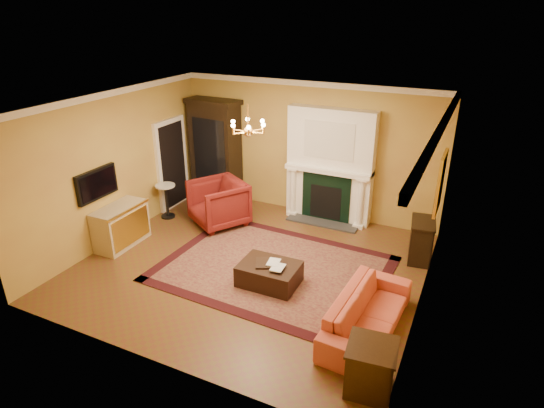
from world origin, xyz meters
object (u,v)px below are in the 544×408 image
Objects in this scene: pedestal_table at (166,199)px; coral_sofa at (368,308)px; china_cabinet at (216,153)px; leather_ottoman at (269,274)px; console_table at (421,241)px; commode at (121,226)px; end_table at (370,369)px; wingback_armchair at (218,201)px.

pedestal_table is 0.38× the size of coral_sofa.
china_cabinet is 4.15m from leather_ottoman.
leather_ottoman is (-2.21, -1.98, -0.18)m from console_table.
commode is 5.85m from console_table.
china_cabinet reaches higher than console_table.
china_cabinet is at bearing 79.85° from commode.
coral_sofa is 1.15m from end_table.
wingback_armchair is at bearing -51.18° from china_cabinet.
china_cabinet is 3.08× the size of console_table.
leather_ottoman is at bearing -39.67° from china_cabinet.
end_table is at bearing -29.33° from pedestal_table.
china_cabinet reaches higher than commode.
commode is at bearing 88.15° from coral_sofa.
china_cabinet is 5.17m from console_table.
console_table is 0.77× the size of leather_ottoman.
end_table is (5.45, -1.61, -0.09)m from commode.
console_table is (5.48, 0.52, -0.07)m from pedestal_table.
pedestal_table is at bearing -101.51° from china_cabinet.
coral_sofa is 2.06× the size of leather_ottoman.
china_cabinet is 3.66× the size of end_table.
console_table is 2.97m from leather_ottoman.
end_table is (0.32, -1.10, -0.08)m from coral_sofa.
coral_sofa reaches higher than end_table.
console_table is at bearing 18.96° from commode.
china_cabinet is 1.60m from wingback_armchair.
wingback_armchair is at bearing 176.68° from console_table.
wingback_armchair is at bearing 64.76° from coral_sofa.
commode is at bearing -91.20° from pedestal_table.
end_table is (4.97, -4.48, -0.86)m from china_cabinet.
pedestal_table is 1.02× the size of console_table.
coral_sofa is at bearing -20.89° from pedestal_table.
pedestal_table is (-0.45, -1.43, -0.72)m from china_cabinet.
wingback_armchair reaches higher than console_table.
coral_sofa is 3.20× the size of end_table.
commode is (-0.48, -2.86, -0.77)m from china_cabinet.
console_table is (5.03, -0.91, -0.80)m from china_cabinet.
wingback_armchair is at bearing 9.09° from pedestal_table.
leather_ottoman is (-1.83, 0.49, -0.20)m from coral_sofa.
commode is at bearing -168.14° from console_table.
coral_sofa is at bearing -29.95° from china_cabinet.
china_cabinet is at bearing 133.70° from leather_ottoman.
wingback_armchair is at bearing 142.15° from end_table.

